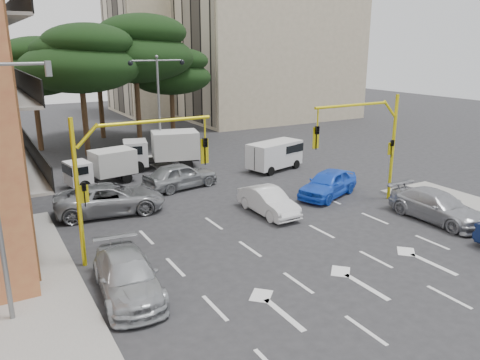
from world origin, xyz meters
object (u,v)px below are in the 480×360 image
object	(u,v)px
street_lamp_left	(0,180)
car_silver_cross_b	(181,175)
car_silver_cross_a	(110,199)
box_truck_a	(102,168)
street_lamp_center	(158,91)
signal_mast_right	(371,135)
signal_mast_left	(122,167)
van_white	(275,156)
car_silver_wagon	(127,276)
car_blue_compact	(328,183)
car_silver_parked	(437,206)
car_white_hatch	(268,201)
box_truck_b	(162,150)

from	to	relation	value
street_lamp_left	car_silver_cross_b	size ratio (longest dim) A/B	1.69
car_silver_cross_a	box_truck_a	distance (m)	5.70
street_lamp_left	street_lamp_center	size ratio (longest dim) A/B	1.03
signal_mast_right	signal_mast_left	world-z (taller)	same
street_lamp_left	van_white	distance (m)	21.67
street_lamp_center	car_silver_wagon	distance (m)	19.38
car_blue_compact	car_silver_wagon	bearing A→B (deg)	-90.78
signal_mast_left	street_lamp_center	bearing A→B (deg)	64.09
street_lamp_center	street_lamp_left	bearing A→B (deg)	-123.59
signal_mast_right	car_silver_wagon	distance (m)	15.22
car_silver_cross_a	car_blue_compact	bearing A→B (deg)	-97.87
car_blue_compact	van_white	world-z (taller)	van_white
street_lamp_center	box_truck_a	world-z (taller)	street_lamp_center
street_lamp_left	car_silver_wagon	world-z (taller)	street_lamp_left
car_silver_cross_b	box_truck_a	xyz separation A→B (m)	(-4.02, 3.28, 0.27)
signal_mast_left	street_lamp_left	distance (m)	5.46
car_blue_compact	car_silver_parked	distance (m)	6.19
street_lamp_center	car_silver_wagon	bearing A→B (deg)	-114.35
car_blue_compact	box_truck_a	world-z (taller)	box_truck_a
car_white_hatch	box_truck_b	bearing A→B (deg)	96.09
car_white_hatch	van_white	world-z (taller)	van_white
car_blue_compact	van_white	distance (m)	6.70
car_blue_compact	car_silver_cross_b	distance (m)	9.01
van_white	box_truck_a	distance (m)	11.83
signal_mast_left	car_silver_wagon	distance (m)	4.55
car_silver_wagon	box_truck_b	world-z (taller)	box_truck_b
street_lamp_center	car_white_hatch	xyz separation A→B (m)	(1.15, -12.64, -4.75)
car_white_hatch	box_truck_a	size ratio (longest dim) A/B	0.95
signal_mast_left	car_white_hatch	distance (m)	8.68
signal_mast_right	box_truck_b	size ratio (longest dim) A/B	1.12
signal_mast_right	car_silver_cross_b	size ratio (longest dim) A/B	1.27
car_blue_compact	car_silver_cross_b	xyz separation A→B (m)	(-6.85, 5.86, 0.02)
street_lamp_center	box_truck_a	size ratio (longest dim) A/B	1.79
car_silver_wagon	van_white	size ratio (longest dim) A/B	1.20
street_lamp_center	van_white	size ratio (longest dim) A/B	1.90
box_truck_b	car_white_hatch	bearing A→B (deg)	-159.24
street_lamp_left	street_lamp_center	distance (m)	20.42
car_silver_cross_a	box_truck_b	size ratio (longest dim) A/B	1.06
car_blue_compact	box_truck_b	distance (m)	12.68
car_silver_cross_b	box_truck_a	distance (m)	5.19
street_lamp_center	car_blue_compact	world-z (taller)	street_lamp_center
street_lamp_center	box_truck_b	distance (m)	4.18
car_blue_compact	car_silver_cross_a	distance (m)	12.35
street_lamp_left	box_truck_b	distance (m)	19.96
signal_mast_right	box_truck_b	bearing A→B (deg)	117.87
car_blue_compact	box_truck_a	xyz separation A→B (m)	(-10.86, 9.14, 0.29)
car_silver_cross_b	car_silver_wagon	bearing A→B (deg)	139.53
car_blue_compact	signal_mast_left	bearing A→B (deg)	-102.36
signal_mast_right	street_lamp_center	size ratio (longest dim) A/B	0.77
car_silver_parked	box_truck_b	bearing A→B (deg)	114.90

